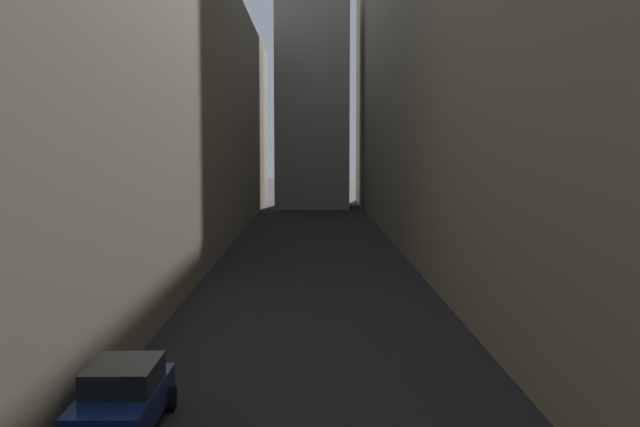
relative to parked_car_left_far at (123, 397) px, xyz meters
The scene contains 4 objects.
ground_plane 22.43m from the parked_car_left_far, 78.68° to the left, with size 264.00×264.00×0.00m, color #232326.
building_block_left 26.70m from the parked_car_left_far, 109.13° to the left, with size 14.44×108.00×18.14m, color gray.
building_block_right 31.24m from the parked_car_left_far, 55.69° to the left, with size 12.93×108.00×24.63m, color gray.
parked_car_left_far is the anchor object (origin of this frame).
Camera 1 is at (-0.13, 9.10, 6.40)m, focal length 42.79 mm.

